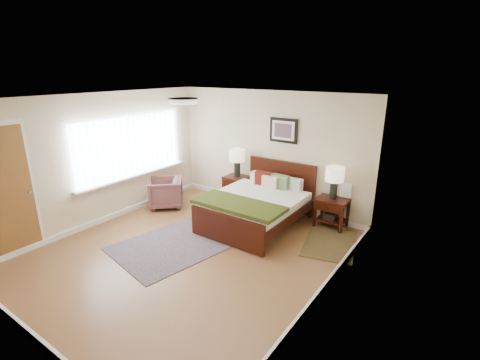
{
  "coord_description": "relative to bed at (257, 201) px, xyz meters",
  "views": [
    {
      "loc": [
        3.63,
        -3.75,
        2.91
      ],
      "look_at": [
        0.31,
        0.99,
        1.05
      ],
      "focal_mm": 26.0,
      "sensor_mm": 36.0,
      "label": 1
    }
  ],
  "objects": [
    {
      "name": "floor",
      "position": [
        -0.35,
        -1.52,
        -0.5
      ],
      "size": [
        5.0,
        5.0,
        0.0
      ],
      "primitive_type": "plane",
      "color": "brown",
      "rests_on": "ground"
    },
    {
      "name": "back_wall",
      "position": [
        -0.35,
        0.98,
        0.75
      ],
      "size": [
        4.5,
        0.04,
        2.5
      ],
      "primitive_type": "cube",
      "color": "beige",
      "rests_on": "ground"
    },
    {
      "name": "front_wall",
      "position": [
        -0.35,
        -4.02,
        0.75
      ],
      "size": [
        4.5,
        0.04,
        2.5
      ],
      "primitive_type": "cube",
      "color": "beige",
      "rests_on": "ground"
    },
    {
      "name": "left_wall",
      "position": [
        -2.6,
        -1.52,
        0.75
      ],
      "size": [
        0.04,
        5.0,
        2.5
      ],
      "primitive_type": "cube",
      "color": "beige",
      "rests_on": "ground"
    },
    {
      "name": "right_wall",
      "position": [
        1.9,
        -1.52,
        0.75
      ],
      "size": [
        0.04,
        5.0,
        2.5
      ],
      "primitive_type": "cube",
      "color": "beige",
      "rests_on": "ground"
    },
    {
      "name": "ceiling",
      "position": [
        -0.35,
        -1.52,
        2.0
      ],
      "size": [
        4.5,
        5.0,
        0.02
      ],
      "primitive_type": "cube",
      "color": "white",
      "rests_on": "back_wall"
    },
    {
      "name": "window",
      "position": [
        -2.55,
        -0.82,
        0.88
      ],
      "size": [
        0.11,
        2.72,
        1.32
      ],
      "color": "silver",
      "rests_on": "left_wall"
    },
    {
      "name": "door",
      "position": [
        -2.58,
        -3.27,
        0.58
      ],
      "size": [
        0.06,
        1.0,
        2.18
      ],
      "color": "silver",
      "rests_on": "ground"
    },
    {
      "name": "ceil_fixture",
      "position": [
        -0.35,
        -1.52,
        1.97
      ],
      "size": [
        0.44,
        0.44,
        0.08
      ],
      "color": "white",
      "rests_on": "ceiling"
    },
    {
      "name": "bed",
      "position": [
        0.0,
        0.0,
        0.0
      ],
      "size": [
        1.65,
        1.99,
        1.07
      ],
      "color": "#371108",
      "rests_on": "ground"
    },
    {
      "name": "wall_art",
      "position": [
        0.0,
        0.95,
        1.22
      ],
      "size": [
        0.62,
        0.05,
        0.5
      ],
      "color": "black",
      "rests_on": "back_wall"
    },
    {
      "name": "nightstand_left",
      "position": [
        -1.01,
        0.73,
        0.0
      ],
      "size": [
        0.52,
        0.47,
        0.62
      ],
      "color": "#371108",
      "rests_on": "ground"
    },
    {
      "name": "nightstand_right",
      "position": [
        1.2,
        0.74,
        -0.14
      ],
      "size": [
        0.58,
        0.43,
        0.57
      ],
      "color": "#371108",
      "rests_on": "ground"
    },
    {
      "name": "lamp_left",
      "position": [
        -1.01,
        0.75,
        0.55
      ],
      "size": [
        0.34,
        0.34,
        0.61
      ],
      "color": "black",
      "rests_on": "nightstand_left"
    },
    {
      "name": "lamp_right",
      "position": [
        1.2,
        0.75,
        0.5
      ],
      "size": [
        0.34,
        0.34,
        0.61
      ],
      "color": "black",
      "rests_on": "nightstand_right"
    },
    {
      "name": "armchair",
      "position": [
        -2.15,
        -0.35,
        -0.18
      ],
      "size": [
        0.98,
        0.97,
        0.64
      ],
      "primitive_type": "imported",
      "rotation": [
        0.0,
        0.0,
        -0.83
      ],
      "color": "brown",
      "rests_on": "ground"
    },
    {
      "name": "rug_persian",
      "position": [
        -0.71,
        -1.44,
        -0.49
      ],
      "size": [
        1.88,
        2.37,
        0.01
      ],
      "primitive_type": "cube",
      "rotation": [
        0.0,
        0.0,
        -0.19
      ],
      "color": "#0E0D42",
      "rests_on": "ground"
    },
    {
      "name": "rug_navy",
      "position": [
        1.45,
        0.08,
        -0.49
      ],
      "size": [
        1.11,
        1.42,
        0.01
      ],
      "primitive_type": "cube",
      "rotation": [
        0.0,
        0.0,
        0.24
      ],
      "color": "black",
      "rests_on": "ground"
    }
  ]
}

